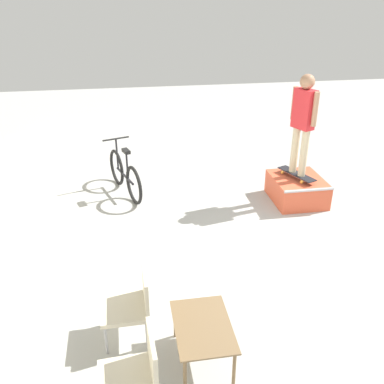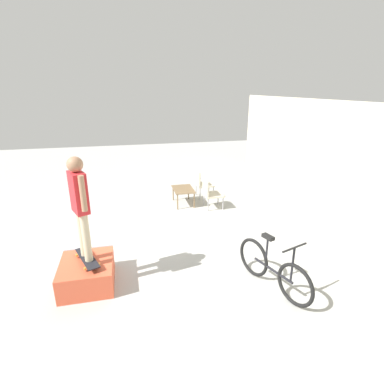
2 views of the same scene
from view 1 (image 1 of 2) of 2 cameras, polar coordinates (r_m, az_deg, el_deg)
name	(u,v)px [view 1 (image 1 of 2)]	position (r m, az deg, el deg)	size (l,w,h in m)	color
ground_plane	(270,256)	(6.49, 10.37, -8.44)	(24.00, 24.00, 0.00)	#A8A8A3
skate_ramp_box	(297,189)	(8.10, 13.80, 0.35)	(1.04, 0.89, 0.47)	#DB5638
skateboard_on_ramp	(297,174)	(7.97, 13.78, 2.34)	(0.83, 0.49, 0.07)	black
person_skater	(303,117)	(7.63, 14.62, 9.64)	(0.53, 0.33, 1.77)	#C6B793
coffee_table	(203,330)	(4.62, 1.44, -17.88)	(0.86, 0.59, 0.48)	brown
patio_chair_left	(137,372)	(4.20, -7.41, -22.65)	(0.55, 0.55, 0.86)	#99999E
patio_chair_right	(132,302)	(4.89, -7.94, -14.30)	(0.52, 0.52, 0.86)	#99999E
bicycle	(125,175)	(8.18, -8.95, 2.29)	(1.61, 0.67, 1.00)	black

